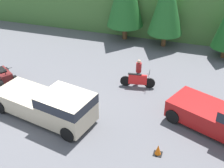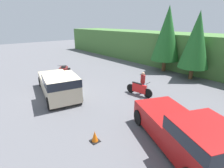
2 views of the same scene
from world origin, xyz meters
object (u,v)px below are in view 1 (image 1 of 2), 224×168
Objects in this scene: pickup_truck_second at (51,104)px; traffic_cone at (158,150)px; rider_person at (139,71)px; quad_atv at (3,76)px; dirt_bike at (138,80)px.

traffic_cone is (6.07, -0.93, -0.73)m from pickup_truck_second.
rider_person is (3.57, 5.22, -0.05)m from pickup_truck_second.
pickup_truck_second reaches higher than quad_atv.
pickup_truck_second is 6.02m from dirt_bike.
pickup_truck_second is 2.75× the size of dirt_bike.
pickup_truck_second is at bearing 5.16° from quad_atv.
quad_atv reaches higher than traffic_cone.
quad_atv is at bearing 162.11° from traffic_cone.
quad_atv is 11.56m from traffic_cone.
pickup_truck_second is 6.32m from rider_person.
rider_person is at bearing 90.30° from dirt_bike.
rider_person reaches higher than traffic_cone.
quad_atv is at bearing -166.30° from rider_person.
rider_person is at bearing 50.16° from quad_atv.
traffic_cone is (11.00, -3.55, -0.21)m from quad_atv.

